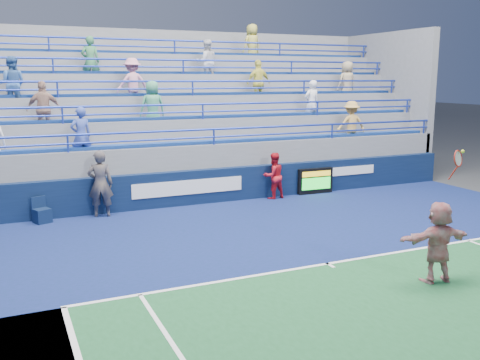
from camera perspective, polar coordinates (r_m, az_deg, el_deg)
name	(u,v)px	position (r m, az deg, el deg)	size (l,w,h in m)	color
ground	(328,265)	(11.82, 9.33, -8.90)	(120.00, 120.00, 0.00)	#333538
sponsor_wall	(217,185)	(17.27, -2.50, -0.57)	(18.00, 0.32, 1.10)	#091634
bleacher_stand	(180,142)	(20.62, -6.42, 4.03)	(18.00, 5.60, 6.13)	slate
serve_speed_board	(315,181)	(18.65, 8.03, -0.12)	(1.31, 0.18, 0.90)	black
judge_chair	(42,215)	(15.81, -20.36, -3.50)	(0.53, 0.54, 0.73)	#0B1A38
tennis_player	(438,242)	(11.16, 20.40, -6.22)	(1.56, 0.68, 2.62)	silver
line_judge	(100,184)	(15.84, -14.67, -0.40)	(0.71, 0.47, 1.94)	#121A32
ball_girl	(274,176)	(17.72, 3.60, 0.44)	(0.75, 0.58, 1.54)	red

